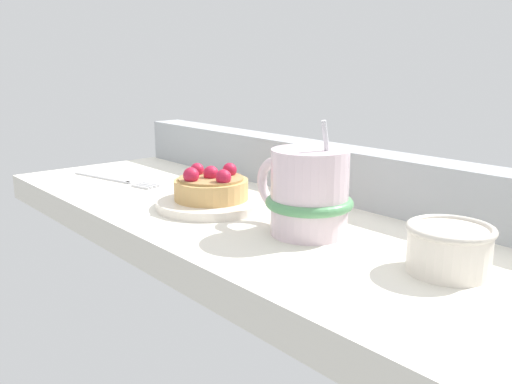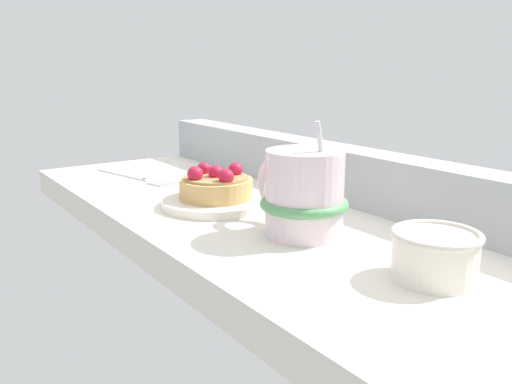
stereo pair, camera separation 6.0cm
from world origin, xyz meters
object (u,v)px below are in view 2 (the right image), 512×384
raspberry_tart (216,185)px  dessert_plate (216,202)px  sugar_bowl (435,254)px  dessert_fork (132,176)px  coffee_mug (303,194)px

raspberry_tart → dessert_plate: bearing=139.5°
dessert_plate → sugar_bowl: size_ratio=1.84×
raspberry_tart → sugar_bowl: size_ratio=1.23×
dessert_fork → sugar_bowl: size_ratio=2.38×
dessert_fork → dessert_plate: bearing=5.8°
raspberry_tart → coffee_mug: 14.94cm
dessert_plate → raspberry_tart: raspberry_tart is taller
dessert_fork → sugar_bowl: bearing=5.4°
dessert_plate → sugar_bowl: 30.29cm
sugar_bowl → raspberry_tart: bearing=-174.9°
dessert_plate → raspberry_tart: bearing=-40.5°
raspberry_tart → dessert_fork: size_ratio=0.52×
sugar_bowl → dessert_plate: bearing=-174.9°
coffee_mug → sugar_bowl: 15.52cm
coffee_mug → sugar_bowl: bearing=4.6°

